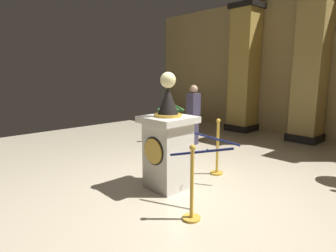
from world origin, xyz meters
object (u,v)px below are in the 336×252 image
bystander_guest (193,114)px  pedestal_clock (168,144)px  stanchion_near (192,194)px  stanchion_far (217,155)px  potted_palm_left (171,128)px

bystander_guest → pedestal_clock: bearing=-55.9°
stanchion_near → stanchion_far: bearing=117.1°
stanchion_near → stanchion_far: size_ratio=0.95×
stanchion_near → potted_palm_left: size_ratio=0.90×
potted_palm_left → bystander_guest: size_ratio=0.71×
stanchion_far → bystander_guest: size_ratio=0.67×
stanchion_near → bystander_guest: (-2.62, 2.91, 0.48)m
pedestal_clock → stanchion_far: 1.18m
stanchion_far → potted_palm_left: 2.79m
stanchion_far → bystander_guest: bearing=143.9°
bystander_guest → potted_palm_left: bearing=-170.8°
stanchion_far → bystander_guest: bystander_guest is taller
potted_palm_left → stanchion_far: bearing=-25.4°
stanchion_near → potted_palm_left: (-3.34, 2.80, 0.02)m
stanchion_near → bystander_guest: size_ratio=0.64×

